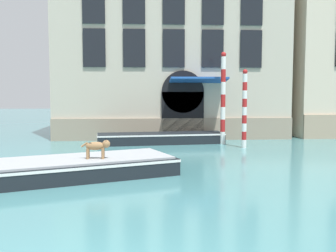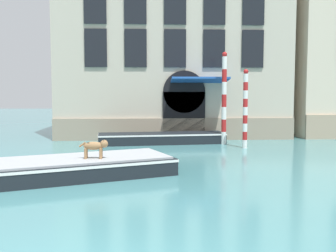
# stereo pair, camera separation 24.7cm
# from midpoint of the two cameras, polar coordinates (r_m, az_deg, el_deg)

# --- Properties ---
(palazzo_left) EXTENTS (13.33, 7.40, 12.20)m
(palazzo_left) POSITION_cam_midpoint_polar(r_m,az_deg,el_deg) (24.80, -0.03, 12.90)
(palazzo_left) COLOR #BCB29E
(palazzo_left) RESTS_ON ground_plane
(boat_foreground) EXTENTS (8.88, 5.31, 0.59)m
(boat_foreground) POSITION_cam_midpoint_polar(r_m,az_deg,el_deg) (12.50, -19.33, -6.08)
(boat_foreground) COLOR black
(boat_foreground) RESTS_ON ground_plane
(dog_on_deck) EXTENTS (0.90, 0.27, 0.60)m
(dog_on_deck) POSITION_cam_midpoint_polar(r_m,az_deg,el_deg) (12.34, -10.77, -2.89)
(dog_on_deck) COLOR #997047
(dog_on_deck) RESTS_ON boat_foreground
(boat_moored_near_palazzo) EXTENTS (6.61, 2.20, 0.55)m
(boat_moored_near_palazzo) POSITION_cam_midpoint_polar(r_m,az_deg,el_deg) (20.23, -1.38, -1.75)
(boat_moored_near_palazzo) COLOR black
(boat_moored_near_palazzo) RESTS_ON ground_plane
(mooring_pole_0) EXTENTS (0.25, 0.25, 4.65)m
(mooring_pole_0) POSITION_cam_midpoint_polar(r_m,az_deg,el_deg) (20.08, 7.64, 4.05)
(mooring_pole_0) COLOR white
(mooring_pole_0) RESTS_ON ground_plane
(mooring_pole_2) EXTENTS (0.23, 0.23, 3.72)m
(mooring_pole_2) POSITION_cam_midpoint_polar(r_m,az_deg,el_deg) (18.87, 10.68, 2.52)
(mooring_pole_2) COLOR white
(mooring_pole_2) RESTS_ON ground_plane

